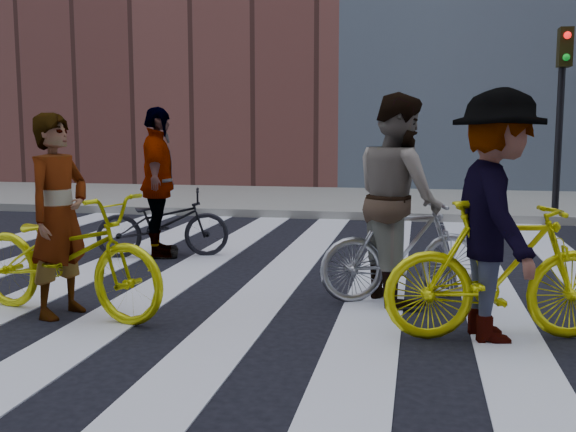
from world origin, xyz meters
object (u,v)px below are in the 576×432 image
(traffic_signal, at_px, (562,91))
(bike_silver_mid, at_px, (403,250))
(bike_dark_rear, at_px, (163,223))
(rider_rear, at_px, (158,183))
(bike_yellow_right, at_px, (501,271))
(rider_right, at_px, (496,216))
(rider_left, at_px, (59,216))
(rider_mid, at_px, (398,198))
(bike_yellow_left, at_px, (66,255))

(traffic_signal, distance_m, bike_silver_mid, 6.67)
(bike_dark_rear, height_order, rider_rear, rider_rear)
(bike_yellow_right, height_order, rider_right, rider_right)
(rider_left, distance_m, rider_mid, 3.10)
(rider_left, bearing_deg, bike_yellow_left, -76.14)
(bike_dark_rear, bearing_deg, rider_left, 163.73)
(rider_rear, bearing_deg, bike_yellow_left, 165.81)
(traffic_signal, xyz_separation_m, bike_yellow_right, (-1.72, -7.01, -1.73))
(traffic_signal, relative_size, bike_dark_rear, 1.99)
(bike_silver_mid, relative_size, bike_dark_rear, 0.98)
(rider_right, relative_size, rider_rear, 1.02)
(rider_rear, bearing_deg, bike_silver_mid, -136.54)
(traffic_signal, distance_m, rider_rear, 7.19)
(traffic_signal, relative_size, rider_mid, 1.68)
(bike_yellow_right, relative_size, rider_left, 1.02)
(bike_yellow_left, height_order, bike_dark_rear, bike_yellow_left)
(bike_yellow_right, xyz_separation_m, bike_dark_rear, (-3.85, 2.71, -0.11))
(traffic_signal, bearing_deg, bike_dark_rear, -142.34)
(bike_yellow_left, distance_m, bike_silver_mid, 3.10)
(rider_left, distance_m, rider_rear, 2.74)
(traffic_signal, xyz_separation_m, rider_rear, (-5.62, -4.30, -1.32))
(rider_left, relative_size, rider_mid, 0.90)
(bike_dark_rear, height_order, rider_mid, rider_mid)
(rider_mid, relative_size, rider_right, 1.01)
(bike_yellow_left, relative_size, rider_right, 1.06)
(bike_yellow_left, xyz_separation_m, bike_yellow_right, (3.67, 0.02, 0.00))
(rider_mid, bearing_deg, rider_rear, 38.45)
(bike_silver_mid, bearing_deg, bike_yellow_left, 87.39)
(bike_yellow_left, bearing_deg, bike_yellow_right, -75.77)
(bike_silver_mid, height_order, rider_left, rider_left)
(bike_silver_mid, xyz_separation_m, rider_left, (-2.94, -1.11, 0.40))
(rider_mid, bearing_deg, rider_left, 87.39)
(rider_left, height_order, rider_rear, rider_rear)
(rider_right, bearing_deg, rider_left, 78.28)
(traffic_signal, xyz_separation_m, bike_dark_rear, (-5.57, -4.30, -1.84))
(traffic_signal, xyz_separation_m, bike_yellow_left, (-5.39, -7.03, -1.74))
(bike_dark_rear, bearing_deg, bike_yellow_right, -144.18)
(rider_left, bearing_deg, rider_right, -75.77)
(traffic_signal, distance_m, bike_dark_rear, 7.27)
(rider_right, bearing_deg, bike_yellow_right, -102.09)
(bike_silver_mid, xyz_separation_m, bike_dark_rear, (-3.07, 1.63, -0.05))
(rider_right, bearing_deg, rider_mid, 23.57)
(bike_yellow_left, relative_size, bike_dark_rear, 1.24)
(bike_silver_mid, distance_m, bike_dark_rear, 3.47)
(bike_dark_rear, distance_m, rider_rear, 0.52)
(bike_yellow_right, xyz_separation_m, rider_right, (-0.05, 0.00, 0.43))
(rider_rear, bearing_deg, rider_mid, -136.92)
(bike_yellow_right, relative_size, bike_dark_rear, 1.09)
(bike_yellow_right, distance_m, rider_left, 3.73)
(bike_silver_mid, height_order, bike_dark_rear, bike_silver_mid)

